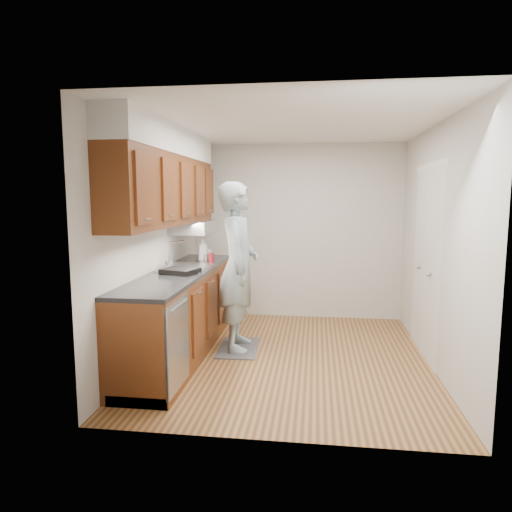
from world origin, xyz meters
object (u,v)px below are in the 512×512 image
Objects in this scene: steel_can at (206,259)px; dish_rack at (180,271)px; soap_bottle_a at (203,250)px; soap_bottle_c at (205,253)px; soap_bottle_b at (206,252)px; person at (238,255)px; soda_can at (211,258)px.

steel_can is 0.30× the size of dish_rack.
soap_bottle_a reaches higher than soap_bottle_c.
soap_bottle_a is 2.81× the size of steel_can.
soap_bottle_b is at bearing 104.69° from dish_rack.
soap_bottle_c is (-0.56, 0.69, -0.06)m from person.
soap_bottle_b reaches higher than soda_can.
soda_can is (0.16, -0.32, -0.03)m from soap_bottle_c.
soda_can is 0.78m from dish_rack.
soap_bottle_b is at bearing 83.75° from soap_bottle_a.
dish_rack is (-0.03, -1.05, -0.08)m from soap_bottle_b.
soap_bottle_b is (0.01, 0.12, -0.04)m from soap_bottle_a.
soda_can is at bearing -65.16° from soap_bottle_b.
soap_bottle_a is (-0.54, 0.54, -0.00)m from person.
steel_can is 0.81m from dish_rack.
dish_rack is at bearing -91.64° from soap_bottle_b.
soap_bottle_a is 0.86× the size of dish_rack.
person is 0.55m from soda_can.
soap_bottle_a is 0.17m from steel_can.
soap_bottle_c is at bearing 106.05° from dish_rack.
person is at bearing -50.92° from soap_bottle_b.
steel_can is (-0.08, 0.05, -0.01)m from soda_can.
soap_bottle_a is 0.93m from dish_rack.
soap_bottle_b is 1.67× the size of soda_can.
soap_bottle_b is (-0.53, 0.65, -0.05)m from person.
dish_rack is (-0.09, -0.81, -0.03)m from steel_can.
steel_can is (0.06, -0.24, -0.05)m from soap_bottle_b.
soap_bottle_a is 1.41× the size of soap_bottle_b.
soap_bottle_a is 0.13m from soap_bottle_b.
soap_bottle_c is 0.36m from soda_can.
soda_can is at bearing -64.05° from soap_bottle_c.
soap_bottle_b is 1.18× the size of soap_bottle_c.
steel_can is at bearing -58.74° from soap_bottle_a.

